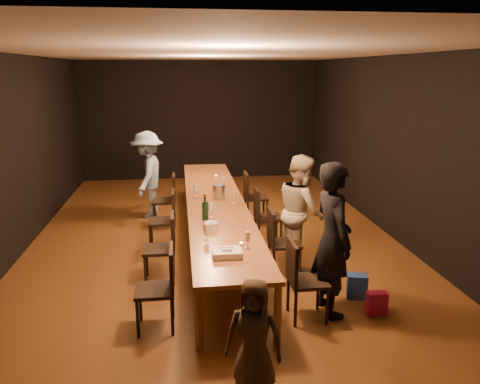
{
  "coord_description": "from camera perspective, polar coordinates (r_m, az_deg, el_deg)",
  "views": [
    {
      "loc": [
        -0.53,
        -7.09,
        2.75
      ],
      "look_at": [
        0.33,
        -0.44,
        1.0
      ],
      "focal_mm": 35.0,
      "sensor_mm": 36.0,
      "label": 1
    }
  ],
  "objects": [
    {
      "name": "ground",
      "position": [
        7.63,
        -2.93,
        -6.54
      ],
      "size": [
        10.0,
        10.0,
        0.0
      ],
      "primitive_type": "plane",
      "color": "#422010",
      "rests_on": "ground"
    },
    {
      "name": "room_shell",
      "position": [
        7.15,
        -3.15,
        9.18
      ],
      "size": [
        6.04,
        10.04,
        3.02
      ],
      "color": "black",
      "rests_on": "ground"
    },
    {
      "name": "table",
      "position": [
        7.4,
        -3.0,
        -1.47
      ],
      "size": [
        0.9,
        6.0,
        0.75
      ],
      "color": "brown",
      "rests_on": "ground"
    },
    {
      "name": "chair_right_0",
      "position": [
        5.4,
        8.29,
        -10.58
      ],
      "size": [
        0.42,
        0.42,
        0.93
      ],
      "primitive_type": null,
      "rotation": [
        0.0,
        0.0,
        -1.57
      ],
      "color": "black",
      "rests_on": "ground"
    },
    {
      "name": "chair_right_1",
      "position": [
        6.47,
        5.44,
        -6.14
      ],
      "size": [
        0.42,
        0.42,
        0.93
      ],
      "primitive_type": null,
      "rotation": [
        0.0,
        0.0,
        -1.57
      ],
      "color": "black",
      "rests_on": "ground"
    },
    {
      "name": "chair_right_2",
      "position": [
        7.58,
        3.45,
        -2.96
      ],
      "size": [
        0.42,
        0.42,
        0.93
      ],
      "primitive_type": null,
      "rotation": [
        0.0,
        0.0,
        -1.57
      ],
      "color": "black",
      "rests_on": "ground"
    },
    {
      "name": "chair_right_3",
      "position": [
        8.71,
        1.97,
        -0.6
      ],
      "size": [
        0.42,
        0.42,
        0.93
      ],
      "primitive_type": null,
      "rotation": [
        0.0,
        0.0,
        -1.57
      ],
      "color": "black",
      "rests_on": "ground"
    },
    {
      "name": "chair_left_0",
      "position": [
        5.23,
        -10.35,
        -11.55
      ],
      "size": [
        0.42,
        0.42,
        0.93
      ],
      "primitive_type": null,
      "rotation": [
        0.0,
        0.0,
        1.57
      ],
      "color": "black",
      "rests_on": "ground"
    },
    {
      "name": "chair_left_1",
      "position": [
        6.33,
        -9.85,
        -6.78
      ],
      "size": [
        0.42,
        0.42,
        0.93
      ],
      "primitive_type": null,
      "rotation": [
        0.0,
        0.0,
        1.57
      ],
      "color": "black",
      "rests_on": "ground"
    },
    {
      "name": "chair_left_2",
      "position": [
        7.46,
        -9.51,
        -3.43
      ],
      "size": [
        0.42,
        0.42,
        0.93
      ],
      "primitive_type": null,
      "rotation": [
        0.0,
        0.0,
        1.57
      ],
      "color": "black",
      "rests_on": "ground"
    },
    {
      "name": "chair_left_3",
      "position": [
        8.61,
        -9.26,
        -0.98
      ],
      "size": [
        0.42,
        0.42,
        0.93
      ],
      "primitive_type": null,
      "rotation": [
        0.0,
        0.0,
        1.57
      ],
      "color": "black",
      "rests_on": "ground"
    },
    {
      "name": "woman_birthday",
      "position": [
        5.42,
        11.22,
        -5.68
      ],
      "size": [
        0.51,
        0.7,
        1.8
      ],
      "primitive_type": "imported",
      "rotation": [
        0.0,
        0.0,
        1.69
      ],
      "color": "black",
      "rests_on": "ground"
    },
    {
      "name": "woman_tan",
      "position": [
        6.71,
        7.45,
        -2.32
      ],
      "size": [
        0.63,
        0.8,
        1.62
      ],
      "primitive_type": "imported",
      "rotation": [
        0.0,
        0.0,
        1.6
      ],
      "color": "beige",
      "rests_on": "ground"
    },
    {
      "name": "man_blue",
      "position": [
        9.08,
        -11.15,
        2.09
      ],
      "size": [
        0.77,
        1.15,
        1.65
      ],
      "primitive_type": "imported",
      "rotation": [
        0.0,
        0.0,
        -1.73
      ],
      "color": "#7EA4C4",
      "rests_on": "ground"
    },
    {
      "name": "child",
      "position": [
        4.25,
        1.72,
        -17.06
      ],
      "size": [
        0.59,
        0.49,
        1.04
      ],
      "primitive_type": "imported",
      "rotation": [
        0.0,
        0.0,
        -0.36
      ],
      "color": "#3E3022",
      "rests_on": "ground"
    },
    {
      "name": "gift_bag_red",
      "position": [
        5.78,
        16.28,
        -12.89
      ],
      "size": [
        0.23,
        0.13,
        0.28
      ],
      "primitive_type": "cube",
      "rotation": [
        0.0,
        0.0,
        -0.01
      ],
      "color": "#B41B51",
      "rests_on": "ground"
    },
    {
      "name": "gift_bag_blue",
      "position": [
        6.09,
        14.06,
        -11.08
      ],
      "size": [
        0.28,
        0.23,
        0.31
      ],
      "primitive_type": "cube",
      "rotation": [
        0.0,
        0.0,
        -0.28
      ],
      "color": "#224496",
      "rests_on": "ground"
    },
    {
      "name": "birthday_cake",
      "position": [
        5.23,
        -1.61,
        -7.44
      ],
      "size": [
        0.33,
        0.27,
        0.08
      ],
      "rotation": [
        0.0,
        0.0,
        -0.01
      ],
      "color": "white",
      "rests_on": "table"
    },
    {
      "name": "plate_stack",
      "position": [
        6.07,
        -3.53,
        -4.16
      ],
      "size": [
        0.21,
        0.21,
        0.1
      ],
      "primitive_type": "cylinder",
      "rotation": [
        0.0,
        0.0,
        0.12
      ],
      "color": "silver",
      "rests_on": "table"
    },
    {
      "name": "champagne_bottle",
      "position": [
        6.42,
        -4.27,
        -1.82
      ],
      "size": [
        0.11,
        0.11,
        0.38
      ],
      "primitive_type": null,
      "rotation": [
        0.0,
        0.0,
        -0.32
      ],
      "color": "black",
      "rests_on": "table"
    },
    {
      "name": "ice_bucket",
      "position": [
        7.56,
        -2.61,
        0.11
      ],
      "size": [
        0.26,
        0.26,
        0.22
      ],
      "primitive_type": "cylinder",
      "rotation": [
        0.0,
        0.0,
        0.43
      ],
      "color": "#BAB9BE",
      "rests_on": "table"
    },
    {
      "name": "wineglass_0",
      "position": [
        5.68,
        -4.09,
        -4.94
      ],
      "size": [
        0.06,
        0.06,
        0.21
      ],
      "primitive_type": null,
      "color": "beige",
      "rests_on": "table"
    },
    {
      "name": "wineglass_1",
      "position": [
        5.41,
        0.91,
        -5.91
      ],
      "size": [
        0.06,
        0.06,
        0.21
      ],
      "primitive_type": null,
      "color": "beige",
      "rests_on": "table"
    },
    {
      "name": "wineglass_2",
      "position": [
        6.57,
        -3.54,
        -2.2
      ],
      "size": [
        0.06,
        0.06,
        0.21
      ],
      "primitive_type": null,
      "color": "silver",
      "rests_on": "table"
    },
    {
      "name": "wineglass_3",
      "position": [
        7.24,
        -0.69,
        -0.59
      ],
      "size": [
        0.06,
        0.06,
        0.21
      ],
      "primitive_type": null,
      "color": "beige",
      "rests_on": "table"
    },
    {
      "name": "wineglass_4",
      "position": [
        7.66,
        -5.37,
        0.2
      ],
      "size": [
        0.06,
        0.06,
        0.21
      ],
      "primitive_type": null,
      "color": "silver",
      "rests_on": "table"
    },
    {
      "name": "wineglass_5",
      "position": [
        8.17,
        -2.01,
        1.18
      ],
      "size": [
        0.06,
        0.06,
        0.21
      ],
      "primitive_type": null,
      "color": "silver",
      "rests_on": "table"
    },
    {
      "name": "tealight_near",
      "position": [
        5.54,
        0.15,
        -6.37
      ],
      "size": [
        0.05,
        0.05,
        0.03
      ],
      "primitive_type": "cylinder",
      "color": "#B2B7B2",
      "rests_on": "table"
    },
    {
      "name": "tealight_mid",
      "position": [
        7.75,
        -2.12,
        -0.25
      ],
      "size": [
        0.05,
        0.05,
        0.03
      ],
      "primitive_type": "cylinder",
      "color": "#B2B7B2",
      "rests_on": "table"
    },
    {
      "name": "tealight_far",
      "position": [
        9.05,
        -2.91,
        1.92
      ],
      "size": [
        0.05,
        0.05,
        0.03
      ],
      "primitive_type": "cylinder",
      "color": "#B2B7B2",
      "rests_on": "table"
    }
  ]
}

